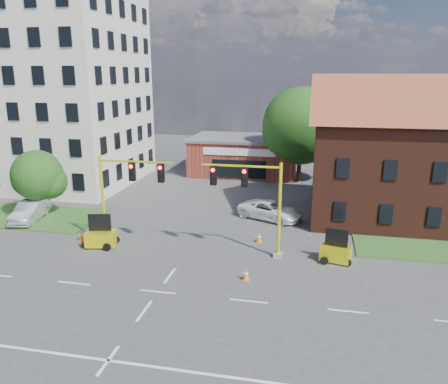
% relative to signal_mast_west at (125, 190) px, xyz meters
% --- Properties ---
extents(ground, '(120.00, 120.00, 0.00)m').
position_rel_signal_mast_west_xyz_m(ground, '(4.36, -6.00, -3.92)').
color(ground, '#404042').
rests_on(ground, ground).
extents(lane_markings, '(60.00, 36.00, 0.01)m').
position_rel_signal_mast_west_xyz_m(lane_markings, '(4.36, -9.00, -3.91)').
color(lane_markings, white).
rests_on(lane_markings, ground).
extents(office_block, '(18.40, 15.40, 20.60)m').
position_rel_signal_mast_west_xyz_m(office_block, '(-15.64, 15.91, 6.39)').
color(office_block, silver).
rests_on(office_block, ground).
extents(brick_shop, '(12.40, 8.40, 4.30)m').
position_rel_signal_mast_west_xyz_m(brick_shop, '(4.36, 23.99, -1.76)').
color(brick_shop, maroon).
rests_on(brick_shop, ground).
extents(townhouse_row, '(21.00, 11.00, 11.50)m').
position_rel_signal_mast_west_xyz_m(townhouse_row, '(22.36, 10.00, 2.01)').
color(townhouse_row, '#441E14').
rests_on(townhouse_row, ground).
extents(tree_large, '(8.66, 8.25, 10.20)m').
position_rel_signal_mast_west_xyz_m(tree_large, '(11.28, 21.08, 1.90)').
color(tree_large, '#382514').
rests_on(tree_large, ground).
extents(tree_nw_front, '(4.32, 4.11, 5.53)m').
position_rel_signal_mast_west_xyz_m(tree_nw_front, '(-9.44, 4.58, -0.60)').
color(tree_nw_front, '#382514').
rests_on(tree_nw_front, ground).
extents(signal_mast_west, '(5.30, 0.60, 6.20)m').
position_rel_signal_mast_west_xyz_m(signal_mast_west, '(0.00, 0.00, 0.00)').
color(signal_mast_west, gray).
rests_on(signal_mast_west, ground).
extents(signal_mast_east, '(5.30, 0.60, 6.20)m').
position_rel_signal_mast_west_xyz_m(signal_mast_east, '(8.71, 0.00, 0.00)').
color(signal_mast_east, gray).
rests_on(signal_mast_east, ground).
extents(trailer_west, '(2.18, 1.68, 2.22)m').
position_rel_signal_mast_west_xyz_m(trailer_west, '(-1.68, -0.62, -3.23)').
color(trailer_west, '#FEF415').
rests_on(trailer_west, ground).
extents(trailer_east, '(2.04, 1.60, 2.05)m').
position_rel_signal_mast_west_xyz_m(trailer_east, '(13.95, 0.06, -3.28)').
color(trailer_east, '#FEF415').
rests_on(trailer_east, ground).
extents(cone_a, '(0.40, 0.40, 0.70)m').
position_rel_signal_mast_west_xyz_m(cone_a, '(-3.54, 0.04, -3.58)').
color(cone_a, orange).
rests_on(cone_a, ground).
extents(cone_b, '(0.40, 0.40, 0.70)m').
position_rel_signal_mast_west_xyz_m(cone_b, '(-1.50, 0.06, -3.58)').
color(cone_b, orange).
rests_on(cone_b, ground).
extents(cone_c, '(0.40, 0.40, 0.70)m').
position_rel_signal_mast_west_xyz_m(cone_c, '(8.82, -3.65, -3.58)').
color(cone_c, orange).
rests_on(cone_c, ground).
extents(cone_d, '(0.40, 0.40, 0.70)m').
position_rel_signal_mast_west_xyz_m(cone_d, '(8.84, 2.27, -3.58)').
color(cone_d, orange).
rests_on(cone_d, ground).
extents(pickup_white, '(5.83, 4.33, 1.47)m').
position_rel_signal_mast_west_xyz_m(pickup_white, '(9.08, 7.56, -3.18)').
color(pickup_white, white).
rests_on(pickup_white, ground).
extents(sedan_silver_front, '(2.57, 4.96, 1.56)m').
position_rel_signal_mast_west_xyz_m(sedan_silver_front, '(-9.82, 3.28, -3.14)').
color(sedan_silver_front, '#B6B7BE').
rests_on(sedan_silver_front, ground).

